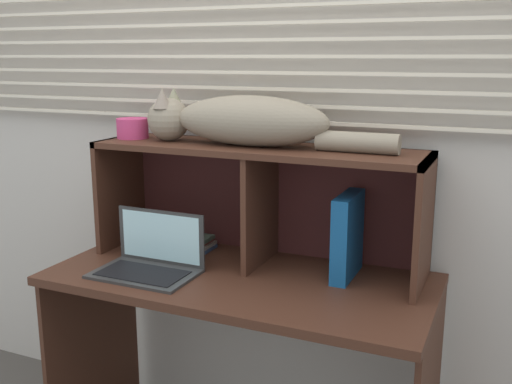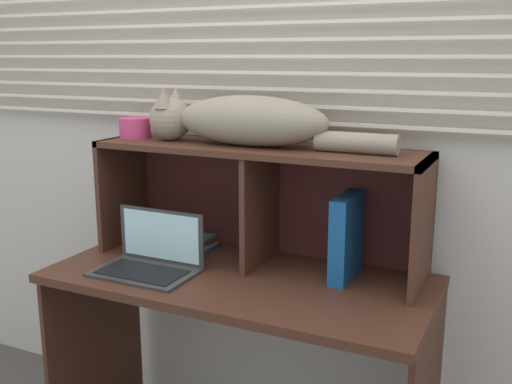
{
  "view_description": "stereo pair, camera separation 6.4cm",
  "coord_description": "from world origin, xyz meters",
  "px_view_note": "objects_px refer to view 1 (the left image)",
  "views": [
    {
      "loc": [
        0.82,
        -1.52,
        1.49
      ],
      "look_at": [
        0.0,
        0.35,
        1.02
      ],
      "focal_mm": 41.75,
      "sensor_mm": 36.0,
      "label": 1
    },
    {
      "loc": [
        0.88,
        -1.49,
        1.49
      ],
      "look_at": [
        0.0,
        0.35,
        1.02
      ],
      "focal_mm": 41.75,
      "sensor_mm": 36.0,
      "label": 2
    }
  ],
  "objects_px": {
    "binder_upright": "(348,236)",
    "cat": "(240,121)",
    "book_stack": "(186,246)",
    "small_basket": "(133,128)",
    "laptop": "(150,260)"
  },
  "relations": [
    {
      "from": "binder_upright",
      "to": "small_basket",
      "type": "xyz_separation_m",
      "value": [
        -0.84,
        0.0,
        0.32
      ]
    },
    {
      "from": "cat",
      "to": "small_basket",
      "type": "height_order",
      "value": "cat"
    },
    {
      "from": "laptop",
      "to": "binder_upright",
      "type": "height_order",
      "value": "binder_upright"
    },
    {
      "from": "binder_upright",
      "to": "laptop",
      "type": "bearing_deg",
      "value": -160.01
    },
    {
      "from": "book_stack",
      "to": "small_basket",
      "type": "xyz_separation_m",
      "value": [
        -0.22,
        0.0,
        0.44
      ]
    },
    {
      "from": "binder_upright",
      "to": "small_basket",
      "type": "distance_m",
      "value": 0.9
    },
    {
      "from": "cat",
      "to": "laptop",
      "type": "bearing_deg",
      "value": -135.81
    },
    {
      "from": "laptop",
      "to": "binder_upright",
      "type": "relative_size",
      "value": 1.21
    },
    {
      "from": "laptop",
      "to": "binder_upright",
      "type": "distance_m",
      "value": 0.68
    },
    {
      "from": "book_stack",
      "to": "small_basket",
      "type": "height_order",
      "value": "small_basket"
    },
    {
      "from": "cat",
      "to": "binder_upright",
      "type": "bearing_deg",
      "value": 0.0
    },
    {
      "from": "small_basket",
      "to": "binder_upright",
      "type": "bearing_deg",
      "value": 0.0
    },
    {
      "from": "binder_upright",
      "to": "cat",
      "type": "bearing_deg",
      "value": -180.0
    },
    {
      "from": "laptop",
      "to": "book_stack",
      "type": "distance_m",
      "value": 0.23
    },
    {
      "from": "cat",
      "to": "binder_upright",
      "type": "height_order",
      "value": "cat"
    }
  ]
}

